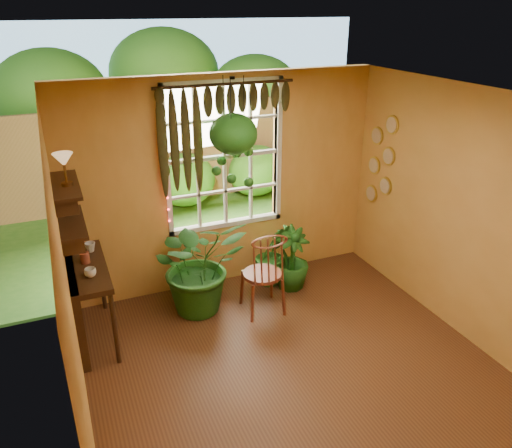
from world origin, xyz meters
The scene contains 23 objects.
floor centered at (0.00, 0.00, 0.00)m, with size 4.50×4.50×0.00m, color #573119.
ceiling centered at (0.00, 0.00, 2.70)m, with size 4.50×4.50×0.00m, color silver.
wall_back centered at (0.00, 2.25, 1.35)m, with size 4.00×4.00×0.00m, color gold.
wall_left centered at (-2.00, 0.00, 1.35)m, with size 4.50×4.50×0.00m, color gold.
wall_right centered at (2.00, 0.00, 1.35)m, with size 4.50×4.50×0.00m, color gold.
window centered at (0.00, 2.28, 1.70)m, with size 1.52×0.10×1.86m.
valance_vine centered at (-0.08, 2.16, 2.28)m, with size 1.70×0.12×1.10m.
string_lights centered at (-0.76, 2.19, 1.75)m, with size 0.03×0.03×1.54m, color #FF2633, non-canonical shape.
wall_plates centered at (1.98, 1.79, 1.55)m, with size 0.04×0.32×1.10m, color beige, non-canonical shape.
counter_ledge centered at (-1.91, 1.60, 0.55)m, with size 0.40×1.20×0.90m.
shelf_lower centered at (-1.88, 1.60, 1.40)m, with size 0.25×0.90×0.04m, color #321E0D.
shelf_upper centered at (-1.88, 1.60, 1.80)m, with size 0.25×0.90×0.04m, color #321E0D.
backyard centered at (0.24, 6.87, 1.28)m, with size 14.00×10.00×12.00m.
windsor_chair centered at (0.12, 1.34, 0.36)m, with size 0.49×0.52×1.24m.
potted_plant_left centered at (-0.55, 1.69, 0.61)m, with size 1.10×0.95×1.22m, color #154512.
potted_plant_mid centered at (0.51, 1.90, 0.43)m, with size 0.47×0.38×0.86m, color #154512.
potted_plant_right centered at (0.68, 1.72, 0.41)m, with size 0.46×0.46×0.83m, color #154512.
hanging_basket centered at (0.00, 1.94, 1.98)m, with size 0.56×0.56×1.26m.
cup_a centered at (-1.78, 1.34, 0.95)m, with size 0.12×0.12×0.09m, color silver.
cup_b centered at (-1.72, 1.92, 0.95)m, with size 0.11×0.11×0.11m, color beige.
brush_jar centered at (-1.80, 1.67, 1.04)m, with size 0.10×0.10×0.36m.
shelf_vase centered at (-1.87, 1.79, 1.48)m, with size 0.11×0.11×0.12m, color #B2AD99.
tiffany_lamp centered at (-1.86, 1.54, 2.05)m, with size 0.19×0.19×0.32m.
Camera 1 is at (-1.94, -3.35, 3.42)m, focal length 35.00 mm.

